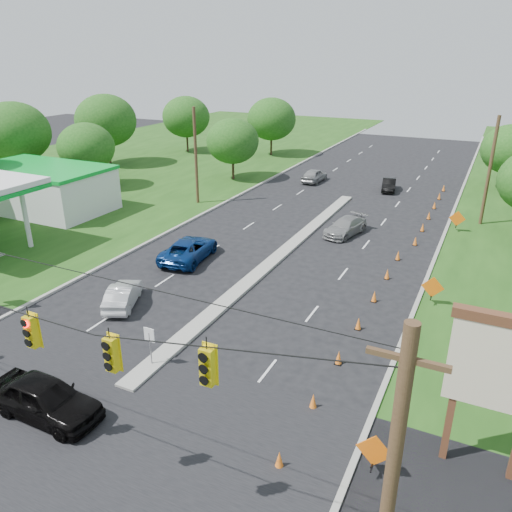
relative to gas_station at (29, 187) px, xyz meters
The scene contains 40 objects.
ground 31.23m from the gas_station, 40.57° to the right, with size 160.00×160.00×0.00m, color black.
cross_street 31.23m from the gas_station, 40.57° to the right, with size 160.00×14.00×0.02m, color black.
curb_left 16.89m from the gas_station, 35.78° to the left, with size 0.25×110.00×0.16m, color gray.
curb_right 35.22m from the gas_station, 16.13° to the left, with size 0.25×110.00×0.16m, color gray.
median 23.79m from the gas_station, ahead, with size 1.00×34.00×0.18m, color gray.
median_sign 27.62m from the gas_station, 31.07° to the right, with size 0.55×0.06×2.05m.
signal_span 31.83m from the gas_station, 42.00° to the right, with size 25.60×0.32×9.00m.
utility_pole_far_left 14.93m from the gas_station, 41.21° to the left, with size 0.28×0.28×9.00m, color #422D1C.
utility_pole_far_right 39.08m from the gas_station, 22.21° to the left, with size 0.28×0.28×9.00m, color #422D1C.
gas_station is the anchor object (origin of this frame).
pylon_sign 40.50m from the gas_station, 20.31° to the right, with size 5.90×2.30×6.12m.
cone_0 35.89m from the gas_station, 28.77° to the right, with size 0.32×0.32×0.70m, color orange.
cone_1 34.35m from the gas_station, 23.64° to the right, with size 0.32×0.32×0.70m, color orange.
cone_2 33.10m from the gas_station, 18.07° to the right, with size 0.32×0.32×0.70m, color orange.
cone_3 32.19m from the gas_station, 12.12° to the right, with size 0.32×0.32×0.70m, color orange.
cone_4 31.64m from the gas_station, ahead, with size 0.32×0.32×0.70m, color orange.
cone_5 31.48m from the gas_station, ahead, with size 0.32×0.32×0.70m, color orange.
cone_6 31.70m from the gas_station, ahead, with size 0.32×0.32×0.70m, color orange.
cone_7 32.89m from the gas_station, 12.78° to the left, with size 0.32×0.32×0.70m, color orange.
cone_8 33.83m from the gas_station, 18.58° to the left, with size 0.32×0.32×0.70m, color orange.
cone_9 35.10m from the gas_station, 24.02° to the left, with size 0.32×0.32×0.70m, color orange.
cone_10 36.66m from the gas_station, 29.03° to the left, with size 0.32×0.32×0.70m, color orange.
cone_11 38.48m from the gas_station, 33.60° to the left, with size 0.32×0.32×0.70m, color orange.
cone_12 40.52m from the gas_station, 37.73° to the left, with size 0.32×0.32×0.70m, color orange.
work_sign_0 38.11m from the gas_station, 25.25° to the right, with size 1.27×0.58×1.37m.
work_sign_1 34.54m from the gas_station, ahead, with size 1.27×0.58×1.37m.
work_sign_2 36.42m from the gas_station, 18.85° to the left, with size 1.27×0.58×1.37m.
tree_2 10.19m from the gas_station, 103.60° to the left, with size 5.88×5.88×6.86m.
tree_3 21.66m from the gas_station, 112.93° to the left, with size 7.56×7.56×8.82m.
tree_4 32.14m from the gas_station, 97.82° to the left, with size 6.72×6.72×7.84m.
tree_5 22.05m from the gas_station, 63.99° to the left, with size 5.88×5.88×6.86m.
tree_6 35.67m from the gas_station, 77.60° to the left, with size 6.72×6.72×7.84m.
tree_12 46.80m from the gas_station, 36.41° to the left, with size 5.88×5.88×6.86m.
tree_14 13.29m from the gas_station, 143.18° to the left, with size 7.56×7.56×8.82m.
black_sedan 28.97m from the gas_station, 40.64° to the right, with size 1.98×4.92×1.68m, color black.
white_sedan 21.08m from the gas_station, 28.42° to the right, with size 1.39×3.98×1.31m, color #BABABA.
blue_pickup 18.39m from the gas_station, ahead, with size 2.56×5.54×1.54m, color navy.
silver_car_far 27.58m from the gas_station, 15.31° to the left, with size 1.89×4.64×1.35m, color gray.
silver_car_oncoming 29.26m from the gas_station, 50.99° to the left, with size 1.76×4.37×1.49m, color gray.
dark_car_receding 34.97m from the gas_station, 39.97° to the left, with size 1.35×3.87×1.27m, color black.
Camera 1 is at (12.90, -9.47, 13.63)m, focal length 35.00 mm.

